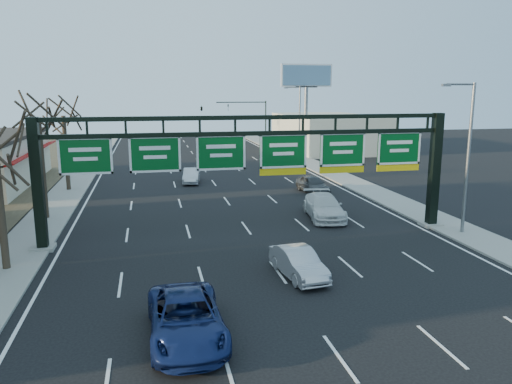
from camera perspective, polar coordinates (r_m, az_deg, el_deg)
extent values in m
plane|color=black|center=(22.47, 3.83, -10.88)|extent=(160.00, 160.00, 0.00)
cube|color=gray|center=(41.44, -21.57, -1.11)|extent=(3.00, 120.00, 0.12)
cube|color=gray|center=(44.87, 12.61, 0.35)|extent=(3.00, 120.00, 0.12)
cube|color=white|center=(41.26, -3.78, -0.44)|extent=(21.60, 120.00, 0.01)
cube|color=black|center=(29.00, -23.68, 0.72)|extent=(0.55, 0.55, 7.20)
cube|color=gray|center=(29.79, -23.13, -5.91)|extent=(1.20, 1.20, 0.20)
cube|color=black|center=(33.34, 19.72, 2.31)|extent=(0.55, 0.55, 7.20)
cube|color=gray|center=(34.04, 19.32, -3.51)|extent=(1.20, 1.20, 0.20)
cube|color=black|center=(28.58, -0.41, 8.52)|extent=(23.40, 0.25, 0.25)
cube|color=black|center=(28.64, -0.41, 6.72)|extent=(23.40, 0.25, 0.25)
cube|color=#054918|center=(28.37, -18.90, 3.92)|extent=(2.80, 0.10, 2.00)
cube|color=#054918|center=(28.16, -11.46, 4.26)|extent=(2.80, 0.10, 2.00)
cube|color=#054918|center=(28.44, -4.03, 4.53)|extent=(2.80, 0.10, 2.00)
cube|color=#054918|center=(29.17, 3.13, 4.72)|extent=(2.80, 0.10, 2.00)
cube|color=yellow|center=(29.34, 3.10, 2.35)|extent=(2.80, 0.10, 0.40)
cube|color=#054918|center=(30.34, 9.86, 4.83)|extent=(2.80, 0.10, 2.00)
cube|color=yellow|center=(30.50, 9.78, 2.55)|extent=(2.80, 0.10, 0.40)
cube|color=#054918|center=(31.89, 16.01, 4.87)|extent=(2.80, 0.10, 2.00)
cube|color=yellow|center=(32.04, 15.89, 2.70)|extent=(2.80, 0.10, 0.40)
cube|color=#A41310|center=(50.39, -24.25, 4.20)|extent=(1.20, 18.00, 0.40)
cube|color=#BDB79D|center=(74.80, 8.17, 6.79)|extent=(12.00, 20.00, 5.00)
cylinder|color=#32261C|center=(26.47, -27.18, -1.52)|extent=(0.36, 0.36, 6.08)
cylinder|color=#32261C|center=(36.00, -23.23, 2.59)|extent=(0.36, 0.36, 6.84)
cylinder|color=#32261C|center=(45.79, -20.89, 4.26)|extent=(0.36, 0.36, 6.46)
cylinder|color=slate|center=(32.04, 23.08, 3.56)|extent=(0.20, 0.20, 9.00)
cylinder|color=slate|center=(31.29, 22.35, 11.54)|extent=(1.80, 0.12, 0.12)
cube|color=slate|center=(30.80, 20.93, 11.57)|extent=(0.50, 0.22, 0.15)
cylinder|color=slate|center=(62.83, 4.99, 7.91)|extent=(0.20, 0.20, 9.00)
cylinder|color=slate|center=(62.45, 4.25, 11.94)|extent=(1.80, 0.12, 0.12)
cube|color=slate|center=(62.20, 3.44, 11.91)|extent=(0.50, 0.22, 0.15)
cylinder|color=slate|center=(68.31, 5.69, 8.09)|extent=(0.50, 0.50, 9.00)
cube|color=slate|center=(68.19, 5.77, 11.86)|extent=(3.00, 0.30, 0.20)
cube|color=white|center=(68.22, 5.80, 13.12)|extent=(7.00, 0.30, 3.00)
cube|color=teal|center=(68.03, 5.85, 13.12)|extent=(6.60, 0.05, 2.60)
cylinder|color=black|center=(77.15, 1.11, 7.79)|extent=(0.18, 0.18, 7.00)
cylinder|color=black|center=(76.23, -1.70, 10.22)|extent=(7.60, 0.14, 0.14)
imported|color=black|center=(75.91, -3.21, 9.60)|extent=(0.20, 0.20, 1.00)
imported|color=black|center=(75.40, -6.25, 9.54)|extent=(0.54, 0.54, 1.62)
imported|color=navy|center=(18.08, -7.99, -14.11)|extent=(2.64, 5.57, 1.53)
imported|color=#B1B1B6|center=(23.53, 4.87, -8.08)|extent=(1.95, 4.25, 1.35)
imported|color=silver|center=(34.27, 7.77, -1.66)|extent=(2.91, 5.71, 1.59)
imported|color=#393C3E|center=(42.76, 6.50, 0.90)|extent=(2.16, 4.37, 1.43)
imported|color=silver|center=(47.33, -7.40, 1.86)|extent=(1.98, 4.23, 1.34)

